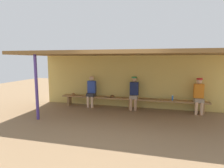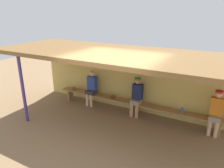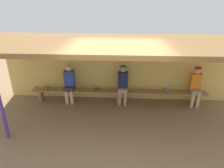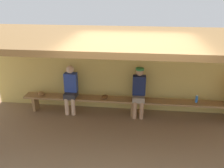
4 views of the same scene
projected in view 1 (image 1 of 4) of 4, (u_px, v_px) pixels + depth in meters
ground_plane at (123, 121)px, 6.22m from camera, size 24.00×24.00×0.00m
back_wall at (132, 81)px, 7.99m from camera, size 8.00×0.20×2.20m
dugout_roof at (127, 53)px, 6.59m from camera, size 8.00×2.80×0.12m
support_post at (36, 88)px, 6.25m from camera, size 0.10×0.10×2.20m
bench at (130, 100)px, 7.65m from camera, size 6.00×0.36×0.46m
player_leftmost at (134, 91)px, 7.57m from camera, size 0.34×0.42×1.34m
player_in_blue at (199, 94)px, 6.97m from camera, size 0.34×0.42×1.34m
player_in_red at (91, 90)px, 8.03m from camera, size 0.34×0.42×1.34m
water_bottle_blue at (173, 98)px, 7.24m from camera, size 0.07×0.07×0.21m
baseball_glove_tan at (73, 94)px, 8.29m from camera, size 0.28×0.29×0.09m
baseball_glove_worn at (112, 96)px, 7.82m from camera, size 0.22×0.27×0.09m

